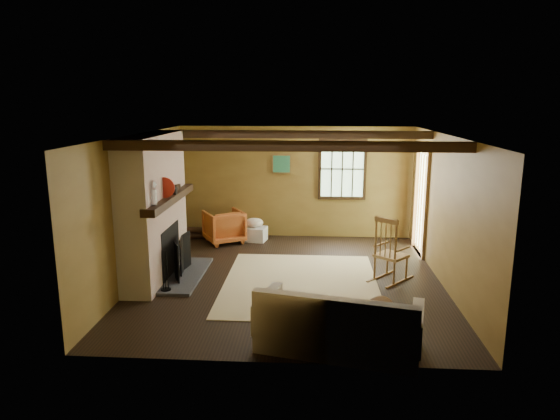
# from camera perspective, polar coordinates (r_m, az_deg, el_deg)

# --- Properties ---
(ground) EXTENTS (5.50, 5.50, 0.00)m
(ground) POSITION_cam_1_polar(r_m,az_deg,el_deg) (8.45, 1.04, -7.88)
(ground) COLOR black
(ground) RESTS_ON ground
(room_envelope) EXTENTS (5.02, 5.52, 2.44)m
(room_envelope) POSITION_cam_1_polar(r_m,az_deg,el_deg) (8.28, 2.70, 3.39)
(room_envelope) COLOR olive
(room_envelope) RESTS_ON ground
(fireplace) EXTENTS (1.02, 2.30, 2.40)m
(fireplace) POSITION_cam_1_polar(r_m,az_deg,el_deg) (8.53, -14.04, -0.33)
(fireplace) COLOR brown
(fireplace) RESTS_ON ground
(rug) EXTENTS (2.50, 3.00, 0.01)m
(rug) POSITION_cam_1_polar(r_m,az_deg,el_deg) (8.26, 2.37, -8.37)
(rug) COLOR #CAB287
(rug) RESTS_ON ground
(rocking_chair) EXTENTS (0.84, 0.87, 1.10)m
(rocking_chair) POSITION_cam_1_polar(r_m,az_deg,el_deg) (8.43, 12.45, -4.90)
(rocking_chair) COLOR tan
(rocking_chair) RESTS_ON ground
(sofa) EXTENTS (2.08, 1.27, 0.78)m
(sofa) POSITION_cam_1_polar(r_m,az_deg,el_deg) (6.13, 6.69, -13.29)
(sofa) COLOR beige
(sofa) RESTS_ON ground
(firewood_pile) EXTENTS (0.68, 0.12, 0.25)m
(firewood_pile) POSITION_cam_1_polar(r_m,az_deg,el_deg) (10.95, -8.87, -2.61)
(firewood_pile) COLOR #4F3422
(firewood_pile) RESTS_ON ground
(laundry_basket) EXTENTS (0.56, 0.47, 0.30)m
(laundry_basket) POSITION_cam_1_polar(r_m,az_deg,el_deg) (10.66, -2.96, -2.74)
(laundry_basket) COLOR white
(laundry_basket) RESTS_ON ground
(basket_pillow) EXTENTS (0.47, 0.42, 0.20)m
(basket_pillow) POSITION_cam_1_polar(r_m,az_deg,el_deg) (10.60, -2.98, -1.44)
(basket_pillow) COLOR beige
(basket_pillow) RESTS_ON laundry_basket
(armchair) EXTENTS (1.01, 1.02, 0.69)m
(armchair) POSITION_cam_1_polar(r_m,az_deg,el_deg) (10.54, -6.41, -1.88)
(armchair) COLOR #BF6026
(armchair) RESTS_ON ground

